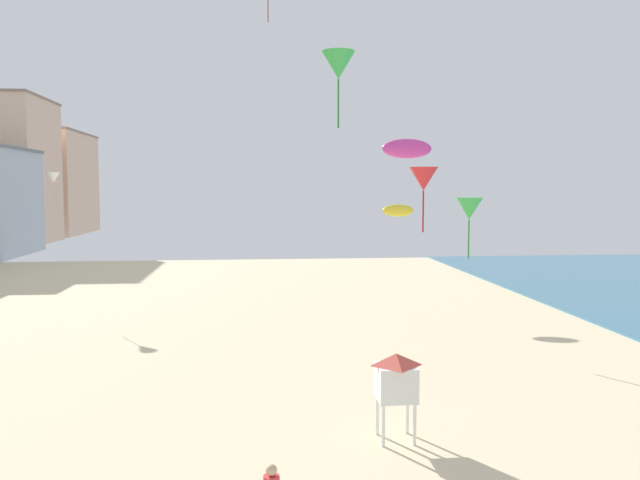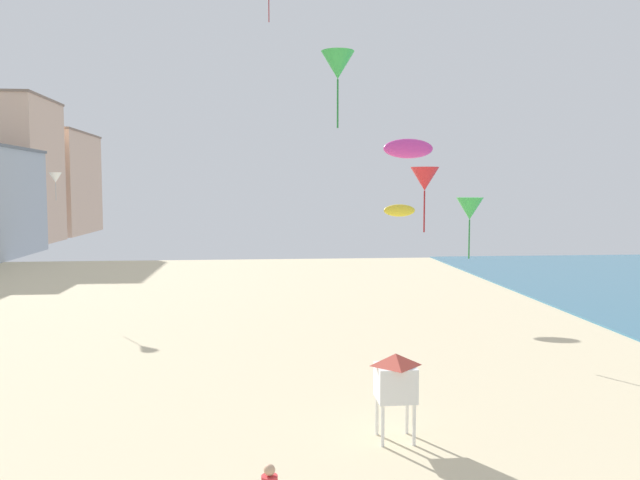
{
  "view_description": "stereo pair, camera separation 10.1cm",
  "coord_description": "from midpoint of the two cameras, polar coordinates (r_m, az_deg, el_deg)",
  "views": [
    {
      "loc": [
        2.89,
        -6.83,
        7.29
      ],
      "look_at": [
        5.04,
        14.72,
        5.56
      ],
      "focal_mm": 36.66,
      "sensor_mm": 36.0,
      "label": 1
    },
    {
      "loc": [
        2.99,
        -6.84,
        7.29
      ],
      "look_at": [
        5.04,
        14.72,
        5.56
      ],
      "focal_mm": 36.66,
      "sensor_mm": 36.0,
      "label": 2
    }
  ],
  "objects": [
    {
      "name": "kite_green_delta_2",
      "position": [
        24.84,
        12.78,
        2.68
      ],
      "size": [
        1.0,
        1.0,
        2.28
      ],
      "color": "green"
    },
    {
      "name": "kite_red_delta_2",
      "position": [
        33.18,
        8.94,
        5.28
      ],
      "size": [
        1.44,
        1.44,
        3.27
      ],
      "color": "red"
    },
    {
      "name": "kite_yellow_parafoil_2",
      "position": [
        40.29,
        6.75,
        2.58
      ],
      "size": [
        1.94,
        0.54,
        0.75
      ],
      "color": "yellow"
    },
    {
      "name": "boardwalk_hotel_furthest",
      "position": [
        113.23,
        -22.57,
        4.62
      ],
      "size": [
        11.2,
        19.77,
        16.19
      ],
      "color": "beige",
      "rests_on": "ground"
    },
    {
      "name": "kite_green_delta",
      "position": [
        18.06,
        1.45,
        15.0
      ],
      "size": [
        0.89,
        0.89,
        2.03
      ],
      "color": "green"
    },
    {
      "name": "boardwalk_hotel_distant",
      "position": [
        94.92,
        -25.98,
        5.45
      ],
      "size": [
        11.28,
        14.61,
        19.07
      ],
      "color": "beige",
      "rests_on": "ground"
    },
    {
      "name": "kite_white_delta",
      "position": [
        44.77,
        -22.3,
        5.07
      ],
      "size": [
        0.78,
        0.78,
        1.78
      ],
      "color": "white"
    },
    {
      "name": "lifeguard_stand",
      "position": [
        19.32,
        6.5,
        -11.85
      ],
      "size": [
        1.1,
        1.1,
        2.55
      ],
      "rotation": [
        0.0,
        0.0,
        0.02
      ],
      "color": "white",
      "rests_on": "ground"
    },
    {
      "name": "kite_magenta_parafoil",
      "position": [
        37.31,
        7.51,
        7.91
      ],
      "size": [
        2.83,
        0.78,
        1.1
      ],
      "color": "#DB3D9E"
    }
  ]
}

